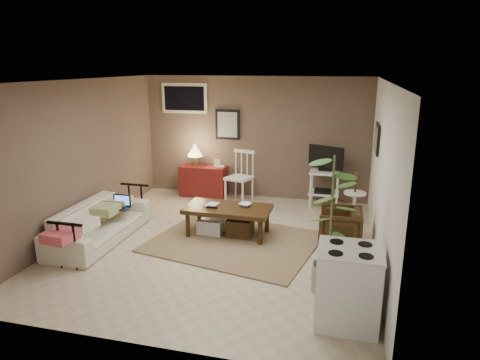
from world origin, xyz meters
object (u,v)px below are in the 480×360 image
(coffee_table, at_px, (227,219))
(stove, at_px, (348,286))
(side_table, at_px, (355,191))
(potted_plant, at_px, (331,220))
(tv_stand, at_px, (325,175))
(spindle_chair, at_px, (240,178))
(sofa, at_px, (99,217))
(armchair, at_px, (340,225))
(red_console, at_px, (203,178))

(coffee_table, height_order, stove, stove)
(side_table, bearing_deg, stove, -91.64)
(coffee_table, xyz_separation_m, potted_plant, (1.62, -1.35, 0.61))
(side_table, xyz_separation_m, potted_plant, (-0.31, -2.29, 0.30))
(potted_plant, distance_m, stove, 0.81)
(tv_stand, bearing_deg, coffee_table, -127.78)
(stove, bearing_deg, spindle_chair, 119.25)
(sofa, relative_size, side_table, 2.02)
(armchair, bearing_deg, red_console, -124.34)
(coffee_table, relative_size, sofa, 0.69)
(red_console, bearing_deg, stove, -53.28)
(side_table, bearing_deg, spindle_chair, 159.06)
(coffee_table, relative_size, stove, 1.58)
(spindle_chair, relative_size, tv_stand, 0.85)
(potted_plant, height_order, stove, potted_plant)
(spindle_chair, height_order, stove, spindle_chair)
(coffee_table, height_order, tv_stand, tv_stand)
(sofa, bearing_deg, tv_stand, -52.86)
(sofa, height_order, armchair, sofa)
(red_console, bearing_deg, side_table, -18.37)
(coffee_table, relative_size, spindle_chair, 1.33)
(potted_plant, xyz_separation_m, stove, (0.23, -0.61, -0.47))
(tv_stand, relative_size, side_table, 1.22)
(potted_plant, bearing_deg, tv_stand, 94.18)
(stove, bearing_deg, sofa, 160.38)
(coffee_table, xyz_separation_m, tv_stand, (1.39, 1.79, 0.34))
(spindle_chair, distance_m, potted_plant, 3.66)
(coffee_table, distance_m, spindle_chair, 1.79)
(spindle_chair, xyz_separation_m, armchair, (1.97, -1.70, -0.16))
(sofa, bearing_deg, stove, -109.62)
(red_console, bearing_deg, tv_stand, -3.19)
(coffee_table, bearing_deg, sofa, -160.41)
(armchair, bearing_deg, spindle_chair, -131.40)
(sofa, height_order, red_console, red_console)
(sofa, distance_m, armchair, 3.63)
(coffee_table, distance_m, side_table, 2.16)
(potted_plant, bearing_deg, coffee_table, 140.05)
(spindle_chair, bearing_deg, sofa, -123.34)
(red_console, height_order, stove, red_console)
(side_table, relative_size, stove, 1.14)
(sofa, distance_m, tv_stand, 4.05)
(potted_plant, relative_size, stove, 1.99)
(red_console, distance_m, spindle_chair, 0.83)
(coffee_table, distance_m, stove, 2.70)
(red_console, distance_m, side_table, 3.15)
(red_console, height_order, armchair, red_console)
(side_table, bearing_deg, sofa, -157.13)
(red_console, relative_size, armchair, 1.73)
(sofa, bearing_deg, side_table, -67.13)
(tv_stand, xyz_separation_m, side_table, (0.54, -0.85, -0.03))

